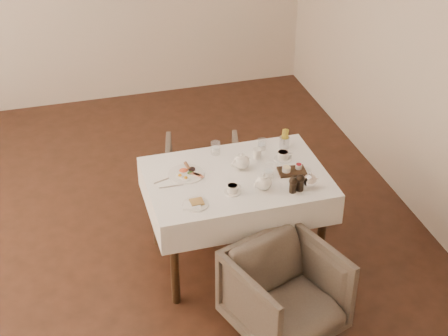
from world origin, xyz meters
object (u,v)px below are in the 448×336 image
object	(u,v)px
breakfast_plate	(186,173)
teapot_centre	(241,161)
armchair_far	(203,175)
armchair_near	(285,293)
table	(236,189)

from	to	relation	value
breakfast_plate	teapot_centre	xyz separation A→B (m)	(0.40, -0.03, 0.06)
armchair_far	teapot_centre	size ratio (longest dim) A/B	3.81
armchair_near	armchair_far	world-z (taller)	armchair_near
armchair_far	armchair_near	bearing A→B (deg)	108.83
armchair_near	teapot_centre	xyz separation A→B (m)	(-0.04, 0.86, 0.51)
armchair_far	teapot_centre	world-z (taller)	teapot_centre
armchair_near	teapot_centre	distance (m)	1.00
armchair_near	breakfast_plate	distance (m)	1.10
armchair_far	teapot_centre	xyz separation A→B (m)	(0.12, -0.69, 0.54)
teapot_centre	breakfast_plate	bearing A→B (deg)	158.46
table	armchair_far	xyz separation A→B (m)	(-0.06, 0.77, -0.36)
armchair_near	breakfast_plate	bearing A→B (deg)	97.06
teapot_centre	armchair_near	bearing A→B (deg)	-103.69
breakfast_plate	table	bearing A→B (deg)	0.70
armchair_far	breakfast_plate	world-z (taller)	breakfast_plate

